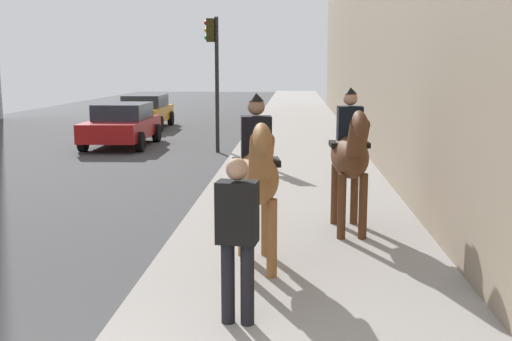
# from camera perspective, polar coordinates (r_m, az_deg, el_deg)

# --- Properties ---
(mounted_horse_near) EXTENTS (2.15, 0.75, 2.25)m
(mounted_horse_near) POSITION_cam_1_polar(r_m,az_deg,el_deg) (7.79, 0.08, -0.33)
(mounted_horse_near) COLOR brown
(mounted_horse_near) RESTS_ON sidewalk_slab
(mounted_horse_far) EXTENTS (2.15, 0.63, 2.26)m
(mounted_horse_far) POSITION_cam_1_polar(r_m,az_deg,el_deg) (9.59, 8.71, 1.53)
(mounted_horse_far) COLOR #4C2B16
(mounted_horse_far) RESTS_ON sidewalk_slab
(pedestrian_greeting) EXTENTS (0.31, 0.43, 1.70)m
(pedestrian_greeting) POSITION_cam_1_polar(r_m,az_deg,el_deg) (6.13, -1.74, -5.55)
(pedestrian_greeting) COLOR black
(pedestrian_greeting) RESTS_ON sidewalk_slab
(car_near_lane) EXTENTS (4.48, 2.15, 1.44)m
(car_near_lane) POSITION_cam_1_polar(r_m,az_deg,el_deg) (27.36, -10.25, 5.48)
(car_near_lane) COLOR orange
(car_near_lane) RESTS_ON ground
(car_mid_lane) EXTENTS (4.22, 2.10, 1.44)m
(car_mid_lane) POSITION_cam_1_polar(r_m,az_deg,el_deg) (21.30, -12.30, 4.23)
(car_mid_lane) COLOR maroon
(car_mid_lane) RESTS_ON ground
(traffic_light_near_curb) EXTENTS (0.20, 0.44, 4.17)m
(traffic_light_near_curb) POSITION_cam_1_polar(r_m,az_deg,el_deg) (19.26, -3.90, 9.89)
(traffic_light_near_curb) COLOR black
(traffic_light_near_curb) RESTS_ON ground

